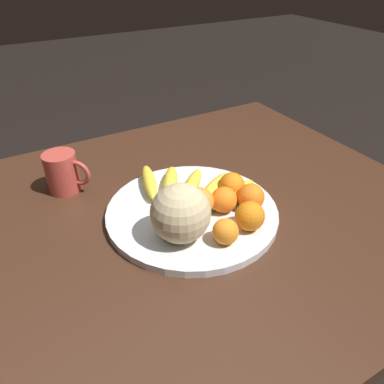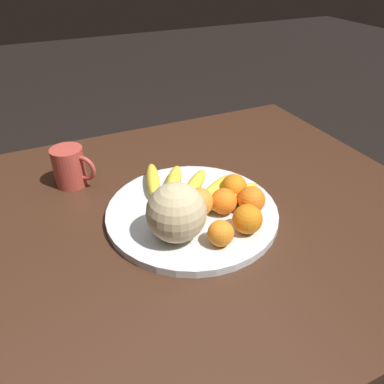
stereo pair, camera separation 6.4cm
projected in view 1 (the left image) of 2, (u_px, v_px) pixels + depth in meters
name	position (u px, v px, depth m)	size (l,w,h in m)	color
ground_plane	(185.00, 380.00, 1.37)	(12.00, 12.00, 0.00)	black
kitchen_table	(182.00, 242.00, 0.99)	(1.30, 1.05, 0.77)	#3D2316
fruit_bowl	(192.00, 212.00, 0.92)	(0.42, 0.42, 0.02)	silver
melon	(180.00, 213.00, 0.79)	(0.13, 0.13, 0.13)	#C6B284
banana_bunch	(192.00, 187.00, 0.96)	(0.28, 0.28, 0.04)	#473819
orange_front_left	(250.00, 216.00, 0.84)	(0.07, 0.07, 0.07)	orange
orange_front_right	(200.00, 202.00, 0.88)	(0.07, 0.07, 0.07)	orange
orange_mid_center	(251.00, 197.00, 0.90)	(0.07, 0.07, 0.07)	orange
orange_back_left	(226.00, 232.00, 0.80)	(0.06, 0.06, 0.06)	orange
orange_back_right	(232.00, 185.00, 0.95)	(0.07, 0.07, 0.07)	orange
orange_top_small	(224.00, 200.00, 0.89)	(0.06, 0.06, 0.06)	orange
ceramic_mug	(63.00, 172.00, 0.99)	(0.11, 0.11, 0.11)	#B74238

